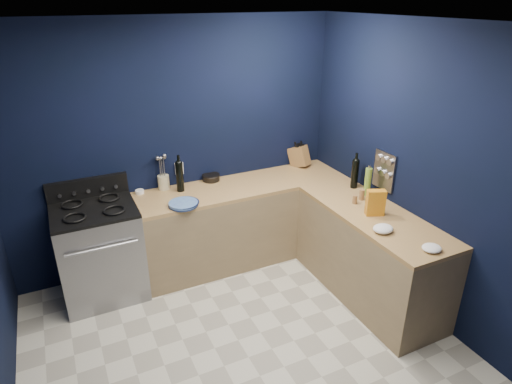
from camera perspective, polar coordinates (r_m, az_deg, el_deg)
floor at (r=3.90m, az=-0.98°, el=-20.89°), size 3.50×3.50×0.02m
ceiling at (r=2.75m, az=-1.39°, el=21.23°), size 3.50×3.50×0.02m
wall_back at (r=4.64m, az=-10.29°, el=5.66°), size 3.50×0.02×2.60m
wall_right at (r=4.09m, az=21.87°, el=1.64°), size 0.02×3.50×2.60m
cab_back at (r=4.89m, az=-1.69°, el=-4.08°), size 2.30×0.63×0.86m
top_back at (r=4.69m, az=-1.75°, el=0.75°), size 2.30×0.63×0.04m
cab_right at (r=4.45m, az=14.57°, el=-8.10°), size 0.63×1.67×0.86m
top_right at (r=4.23m, az=15.20°, el=-2.94°), size 0.63×1.67×0.04m
gas_range at (r=4.55m, az=-19.64°, el=-7.58°), size 0.76×0.66×0.92m
oven_door at (r=4.29m, az=-19.06°, el=-9.76°), size 0.59×0.02×0.42m
cooktop at (r=4.33m, az=-20.52°, el=-2.22°), size 0.76×0.66×0.03m
backguard at (r=4.56m, az=-21.15°, el=0.50°), size 0.76×0.06×0.20m
spice_panel at (r=4.47m, az=16.41°, el=2.67°), size 0.02×0.28×0.38m
wall_outlet at (r=4.70m, az=-10.01°, el=3.04°), size 0.09×0.02×0.13m
plate_stack at (r=4.27m, az=-9.48°, el=-1.56°), size 0.37×0.37×0.04m
ramekin at (r=4.63m, az=-14.97°, el=0.04°), size 0.10×0.10×0.04m
utensil_crock at (r=4.65m, az=-11.99°, el=1.25°), size 0.16×0.16×0.15m
wine_bottle_back at (r=4.54m, az=-9.94°, el=1.96°), size 0.10×0.10×0.31m
lemon_basket at (r=4.80m, az=-5.89°, el=1.91°), size 0.23×0.23×0.07m
knife_block at (r=5.19m, az=5.65°, el=4.65°), size 0.24×0.30×0.29m
wine_bottle_right at (r=4.67m, az=12.80°, el=2.30°), size 0.08×0.08×0.30m
oil_bottle at (r=4.53m, az=14.40°, el=1.31°), size 0.07×0.07×0.29m
spice_jar_near at (r=4.44m, az=13.68°, el=-0.34°), size 0.06×0.06×0.11m
spice_jar_far at (r=4.35m, az=12.80°, el=-0.96°), size 0.05×0.05×0.09m
crouton_bag at (r=4.14m, az=15.36°, el=-1.36°), size 0.18×0.14×0.25m
towel_front at (r=3.90m, az=16.29°, el=-4.63°), size 0.20×0.18×0.06m
towel_end at (r=3.76m, az=21.99°, el=-6.81°), size 0.19×0.18×0.05m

